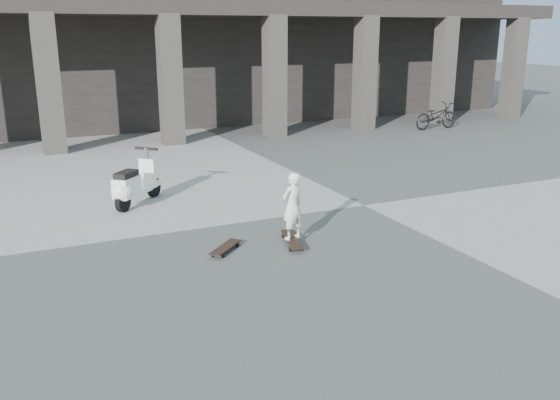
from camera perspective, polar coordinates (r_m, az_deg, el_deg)
name	(u,v)px	position (r m, az deg, el deg)	size (l,w,h in m)	color
ground	(364,205)	(12.43, 8.07, -0.52)	(90.00, 90.00, 0.00)	#4B4A48
colonnade	(179,42)	(24.63, -9.67, 14.72)	(28.00, 8.82, 6.00)	black
longboard	(292,240)	(10.09, 1.19, -3.84)	(0.47, 1.01, 0.10)	black
skateboard_spare	(225,248)	(9.78, -5.27, -4.59)	(0.71, 0.69, 0.09)	black
child	(292,206)	(9.90, 1.21, -0.59)	(0.42, 0.28, 1.15)	silver
scooter	(131,186)	(12.41, -14.16, 1.29)	(1.23, 1.29, 1.14)	black
bicycle	(436,116)	(22.60, 14.79, 7.83)	(0.64, 1.84, 0.97)	black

